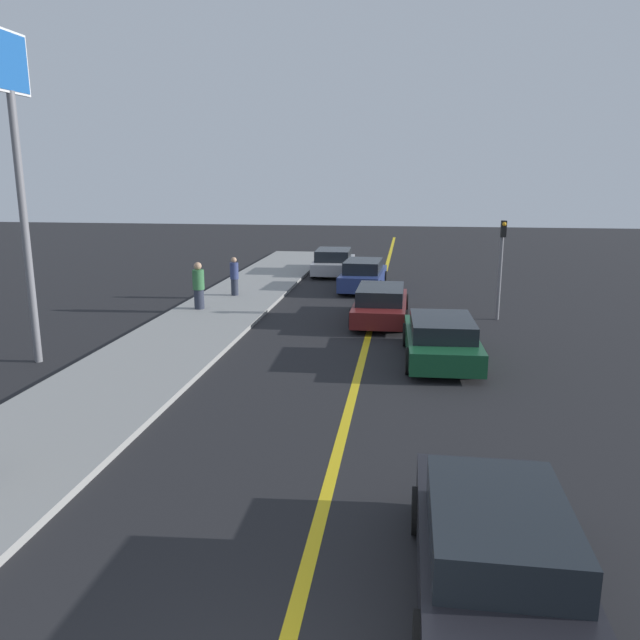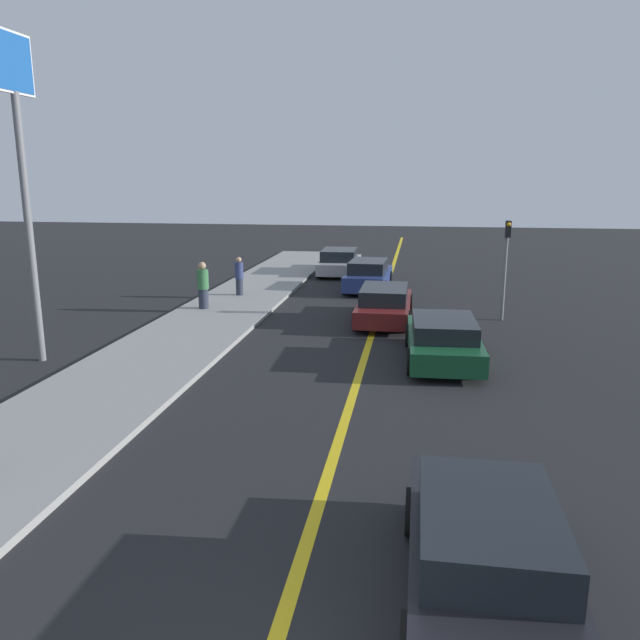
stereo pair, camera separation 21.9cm
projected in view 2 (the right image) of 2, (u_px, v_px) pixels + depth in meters
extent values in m
cube|color=gold|center=(377.00, 317.00, 22.06)|extent=(0.20, 60.00, 0.01)
cube|color=gray|center=(225.00, 310.00, 22.89)|extent=(3.44, 35.99, 0.14)
cube|color=black|center=(484.00, 561.00, 7.21)|extent=(1.73, 4.14, 0.65)
cube|color=black|center=(489.00, 526.00, 6.88)|extent=(1.52, 2.28, 0.52)
cylinder|color=black|center=(413.00, 512.00, 8.61)|extent=(0.22, 0.66, 0.66)
cylinder|color=black|center=(536.00, 522.00, 8.36)|extent=(0.22, 0.66, 0.66)
cube|color=#144728|center=(443.00, 343.00, 16.74)|extent=(1.98, 4.39, 0.57)
cube|color=black|center=(444.00, 327.00, 16.42)|extent=(1.69, 2.43, 0.45)
cylinder|color=black|center=(409.00, 335.00, 18.17)|extent=(0.24, 0.69, 0.68)
cylinder|color=black|center=(470.00, 337.00, 17.96)|extent=(0.24, 0.69, 0.68)
cylinder|color=black|center=(411.00, 361.00, 15.58)|extent=(0.24, 0.69, 0.68)
cylinder|color=black|center=(482.00, 364.00, 15.37)|extent=(0.24, 0.69, 0.68)
cube|color=maroon|center=(384.00, 308.00, 21.30)|extent=(1.74, 4.49, 0.55)
cube|color=black|center=(384.00, 294.00, 20.97)|extent=(1.53, 2.47, 0.49)
cylinder|color=black|center=(364.00, 303.00, 22.79)|extent=(0.22, 0.71, 0.71)
cylinder|color=black|center=(409.00, 304.00, 22.53)|extent=(0.22, 0.71, 0.71)
cylinder|color=black|center=(356.00, 319.00, 20.12)|extent=(0.22, 0.71, 0.71)
cylinder|color=black|center=(407.00, 321.00, 19.86)|extent=(0.22, 0.71, 0.71)
cube|color=navy|center=(368.00, 278.00, 27.34)|extent=(1.89, 4.39, 0.64)
cube|color=black|center=(368.00, 266.00, 27.00)|extent=(1.60, 2.44, 0.50)
cylinder|color=black|center=(355.00, 277.00, 28.81)|extent=(0.25, 0.65, 0.64)
cylinder|color=black|center=(390.00, 278.00, 28.50)|extent=(0.25, 0.65, 0.64)
cylinder|color=black|center=(345.00, 287.00, 26.25)|extent=(0.25, 0.65, 0.64)
cylinder|color=black|center=(384.00, 288.00, 25.94)|extent=(0.25, 0.65, 0.64)
cube|color=#9E9EA3|center=(340.00, 265.00, 31.72)|extent=(2.01, 4.51, 0.57)
cube|color=black|center=(339.00, 255.00, 31.38)|extent=(1.73, 2.50, 0.53)
cylinder|color=black|center=(325.00, 263.00, 33.19)|extent=(0.24, 0.69, 0.68)
cylinder|color=black|center=(359.00, 264.00, 32.97)|extent=(0.24, 0.69, 0.68)
cylinder|color=black|center=(319.00, 271.00, 30.52)|extent=(0.24, 0.69, 0.68)
cylinder|color=black|center=(355.00, 272.00, 30.30)|extent=(0.24, 0.69, 0.68)
cylinder|color=#282D3D|center=(204.00, 299.00, 22.76)|extent=(0.36, 0.36, 0.72)
cylinder|color=#336B3D|center=(203.00, 279.00, 22.59)|extent=(0.42, 0.42, 0.72)
sphere|color=tan|center=(202.00, 266.00, 22.48)|extent=(0.27, 0.27, 0.27)
cylinder|color=#282D3D|center=(240.00, 287.00, 25.34)|extent=(0.29, 0.29, 0.67)
cylinder|color=navy|center=(239.00, 271.00, 25.19)|extent=(0.34, 0.34, 0.67)
sphere|color=tan|center=(239.00, 260.00, 25.09)|extent=(0.22, 0.22, 0.22)
cylinder|color=slate|center=(505.00, 271.00, 21.20)|extent=(0.12, 0.12, 3.42)
cube|color=black|center=(508.00, 229.00, 20.71)|extent=(0.18, 0.18, 0.55)
sphere|color=orange|center=(509.00, 224.00, 20.58)|extent=(0.14, 0.14, 0.14)
cylinder|color=slate|center=(29.00, 232.00, 16.08)|extent=(0.20, 0.20, 6.89)
cube|color=silver|center=(11.00, 62.00, 15.16)|extent=(0.08, 1.59, 1.47)
cube|color=#19519E|center=(11.00, 62.00, 15.16)|extent=(0.12, 1.47, 1.35)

